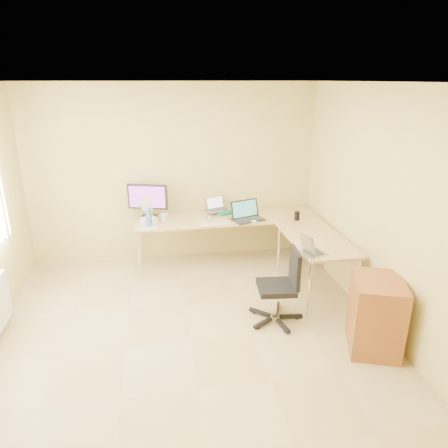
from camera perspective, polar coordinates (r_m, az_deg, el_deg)
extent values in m
plane|color=tan|center=(4.48, -4.78, -16.15)|extent=(4.50, 4.50, 0.00)
plane|color=white|center=(3.63, -6.00, 19.32)|extent=(4.50, 4.50, 0.00)
plane|color=tan|center=(6.02, -7.06, 6.96)|extent=(4.50, 0.00, 4.50)
plane|color=tan|center=(1.92, 0.59, -23.76)|extent=(4.50, 0.00, 4.50)
plane|color=tan|center=(4.52, 22.29, 1.22)|extent=(0.00, 4.50, 4.50)
cube|color=tan|center=(6.00, 0.45, -2.32)|extent=(2.65, 0.70, 0.73)
cube|color=tan|center=(5.38, 12.69, -5.57)|extent=(0.70, 1.30, 0.73)
cube|color=black|center=(5.89, -10.72, 3.23)|extent=(0.61, 0.34, 0.50)
cube|color=#167558|center=(6.05, -0.16, 1.77)|extent=(0.27, 0.32, 0.04)
cube|color=#9E9EAF|center=(6.00, -0.95, 2.83)|extent=(0.37, 0.33, 0.20)
cube|color=black|center=(5.71, 3.47, 1.86)|extent=(0.52, 0.44, 0.28)
cube|color=silver|center=(5.55, -1.49, -0.04)|extent=(0.41, 0.13, 0.02)
ellipsoid|color=white|center=(5.66, 4.23, 0.35)|extent=(0.10, 0.08, 0.03)
imported|color=white|center=(5.75, -8.44, 0.91)|extent=(0.15, 0.15, 0.11)
cylinder|color=silver|center=(5.77, -2.43, 0.77)|extent=(0.15, 0.15, 0.03)
cylinder|color=#4268A4|center=(5.55, -10.57, 0.97)|extent=(0.10, 0.10, 0.27)
cube|color=silver|center=(5.61, -10.59, -0.26)|extent=(0.22, 0.31, 0.01)
cube|color=white|center=(5.74, -10.60, 0.56)|extent=(0.23, 0.21, 0.07)
cylinder|color=silver|center=(5.94, -10.66, 2.32)|extent=(0.28, 0.28, 0.29)
cylinder|color=black|center=(5.82, 10.27, 1.13)|extent=(0.09, 0.09, 0.13)
cube|color=#ACACAC|center=(4.73, 12.66, -3.00)|extent=(0.36, 0.32, 0.20)
cube|color=black|center=(4.58, 7.41, -8.01)|extent=(0.57, 0.57, 0.88)
cube|color=#95633D|center=(4.46, 20.61, -12.15)|extent=(0.65, 0.71, 0.81)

